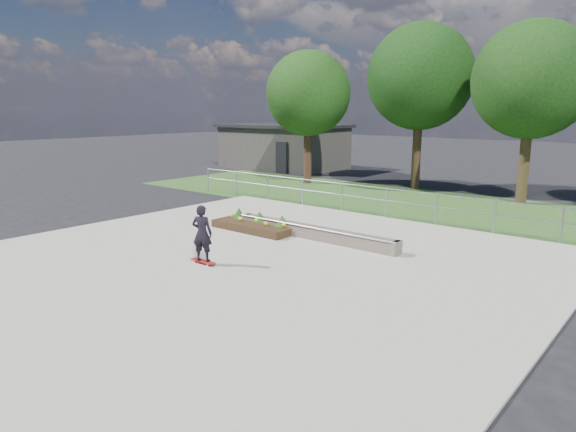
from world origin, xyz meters
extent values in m
plane|color=black|center=(0.00, 0.00, 0.00)|extent=(120.00, 120.00, 0.00)
cube|color=#2A4C1E|center=(0.00, 11.00, 0.01)|extent=(30.00, 8.00, 0.02)
cube|color=#9B9789|center=(0.00, 0.00, 0.03)|extent=(15.00, 15.00, 0.06)
cylinder|color=#96999E|center=(-10.00, 7.50, 0.60)|extent=(0.06, 0.06, 1.20)
cylinder|color=gray|center=(-8.00, 7.50, 0.60)|extent=(0.06, 0.06, 1.20)
cylinder|color=gray|center=(-6.00, 7.50, 0.60)|extent=(0.06, 0.06, 1.20)
cylinder|color=gray|center=(-4.00, 7.50, 0.60)|extent=(0.06, 0.06, 1.20)
cylinder|color=#919499|center=(-2.00, 7.50, 0.60)|extent=(0.06, 0.06, 1.20)
cylinder|color=#94979C|center=(0.00, 7.50, 0.60)|extent=(0.06, 0.06, 1.20)
cylinder|color=gray|center=(2.00, 7.50, 0.60)|extent=(0.06, 0.06, 1.20)
cylinder|color=gray|center=(4.00, 7.50, 0.60)|extent=(0.06, 0.06, 1.20)
cylinder|color=gray|center=(6.00, 7.50, 0.60)|extent=(0.06, 0.06, 1.20)
cylinder|color=gray|center=(0.00, 7.50, 1.15)|extent=(20.00, 0.04, 0.04)
cylinder|color=gray|center=(0.00, 7.50, 0.70)|extent=(20.00, 0.04, 0.04)
cube|color=#32302D|center=(-14.00, 18.00, 1.40)|extent=(8.00, 5.00, 2.80)
cube|color=black|center=(-14.00, 18.00, 2.90)|extent=(8.40, 5.40, 0.20)
cube|color=black|center=(-12.00, 15.45, 1.00)|extent=(0.90, 0.10, 2.00)
cylinder|color=black|center=(-8.00, 13.00, 1.46)|extent=(0.44, 0.44, 2.93)
sphere|color=black|center=(-8.00, 13.00, 4.88)|extent=(4.55, 4.55, 4.55)
cylinder|color=black|center=(-2.50, 15.00, 1.69)|extent=(0.44, 0.44, 3.38)
sphere|color=black|center=(-2.50, 15.00, 5.62)|extent=(5.25, 5.25, 5.25)
cylinder|color=#332414|center=(3.00, 14.00, 1.57)|extent=(0.44, 0.44, 3.15)
sphere|color=black|center=(3.00, 14.00, 5.25)|extent=(4.90, 4.90, 4.90)
cube|color=brown|center=(-0.13, 3.13, 0.26)|extent=(6.00, 0.40, 0.40)
cylinder|color=#96989E|center=(-0.13, 2.93, 0.46)|extent=(6.00, 0.06, 0.06)
cube|color=brown|center=(-3.03, 3.13, 0.26)|extent=(0.15, 0.42, 0.40)
cube|color=brown|center=(2.77, 3.13, 0.26)|extent=(0.15, 0.42, 0.40)
cube|color=black|center=(-2.34, 2.79, 0.18)|extent=(3.00, 1.20, 0.25)
sphere|color=yellow|center=(-3.54, 2.89, 0.39)|extent=(0.14, 0.14, 0.14)
sphere|color=#FFF11A|center=(-2.94, 2.69, 0.39)|extent=(0.14, 0.14, 0.14)
sphere|color=yellow|center=(-2.34, 2.89, 0.39)|extent=(0.14, 0.14, 0.14)
sphere|color=yellow|center=(-1.74, 2.69, 0.39)|extent=(0.14, 0.14, 0.14)
sphere|color=yellow|center=(-1.14, 2.89, 0.39)|extent=(0.14, 0.14, 0.14)
cone|color=#134112|center=(-3.34, 3.04, 0.49)|extent=(0.44, 0.44, 0.36)
cone|color=#1A4313|center=(-2.34, 3.04, 0.49)|extent=(0.44, 0.44, 0.36)
cone|color=#1D4A15|center=(-1.34, 3.04, 0.49)|extent=(0.44, 0.44, 0.36)
cylinder|color=white|center=(-1.01, -0.96, 0.09)|extent=(0.05, 0.03, 0.05)
cylinder|color=silver|center=(-1.01, -0.78, 0.09)|extent=(0.05, 0.03, 0.05)
cylinder|color=white|center=(-0.49, -0.96, 0.09)|extent=(0.05, 0.03, 0.05)
cylinder|color=silver|center=(-0.49, -0.78, 0.09)|extent=(0.05, 0.03, 0.05)
cylinder|color=gray|center=(-1.01, -0.87, 0.11)|extent=(0.02, 0.18, 0.02)
cylinder|color=#A9A9AE|center=(-0.49, -0.87, 0.11)|extent=(0.02, 0.18, 0.02)
cube|color=#9E1513|center=(-0.75, -0.87, 0.13)|extent=(0.80, 0.21, 0.02)
imported|color=black|center=(-0.75, -0.87, 0.89)|extent=(0.65, 0.55, 1.50)
camera|label=1|loc=(9.33, -9.43, 4.10)|focal=32.00mm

